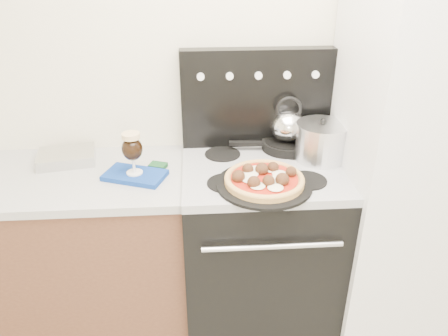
{
  "coord_description": "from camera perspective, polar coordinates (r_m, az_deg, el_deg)",
  "views": [
    {
      "loc": [
        -0.23,
        -0.66,
        1.87
      ],
      "look_at": [
        -0.11,
        1.05,
        0.99
      ],
      "focal_mm": 35.0,
      "sensor_mm": 36.0,
      "label": 1
    }
  ],
  "objects": [
    {
      "name": "tea_kettle",
      "position": [
        2.23,
        8.34,
        5.85
      ],
      "size": [
        0.2,
        0.2,
        0.2
      ],
      "primitive_type": null,
      "rotation": [
        0.0,
        0.0,
        0.14
      ],
      "color": "silver",
      "rests_on": "skillet"
    },
    {
      "name": "fridge",
      "position": [
        2.27,
        22.92,
        1.08
      ],
      "size": [
        0.64,
        0.68,
        1.9
      ],
      "primitive_type": "cube",
      "color": "silver",
      "rests_on": "ground"
    },
    {
      "name": "countertop",
      "position": [
        2.25,
        -24.16,
        -1.38
      ],
      "size": [
        1.48,
        0.63,
        0.04
      ],
      "primitive_type": "cube",
      "color": "#B2B2B2",
      "rests_on": "base_cabinet"
    },
    {
      "name": "stock_pot",
      "position": [
        2.17,
        12.54,
        3.24
      ],
      "size": [
        0.29,
        0.29,
        0.18
      ],
      "primitive_type": "cylinder",
      "rotation": [
        0.0,
        0.0,
        0.23
      ],
      "color": "silver",
      "rests_on": "cooktop"
    },
    {
      "name": "pizza_pan",
      "position": [
        1.93,
        5.25,
        -2.13
      ],
      "size": [
        0.46,
        0.46,
        0.01
      ],
      "primitive_type": "cylinder",
      "rotation": [
        0.0,
        0.0,
        0.08
      ],
      "color": "black",
      "rests_on": "cooktop"
    },
    {
      "name": "oven_mitt",
      "position": [
        2.07,
        -11.55,
        -0.94
      ],
      "size": [
        0.32,
        0.25,
        0.02
      ],
      "primitive_type": "cube",
      "rotation": [
        0.0,
        0.0,
        -0.36
      ],
      "color": "navy",
      "rests_on": "countertop"
    },
    {
      "name": "pizza",
      "position": [
        1.91,
        5.29,
        -1.3
      ],
      "size": [
        0.36,
        0.36,
        0.05
      ],
      "primitive_type": null,
      "rotation": [
        0.0,
        0.0,
        -0.04
      ],
      "color": "tan",
      "rests_on": "pizza_pan"
    },
    {
      "name": "cooktop",
      "position": [
        2.1,
        5.0,
        -0.34
      ],
      "size": [
        0.76,
        0.65,
        0.04
      ],
      "primitive_type": "cube",
      "color": "#ADADB2",
      "rests_on": "stove_body"
    },
    {
      "name": "foil_sheet",
      "position": [
        2.3,
        -19.85,
        1.37
      ],
      "size": [
        0.3,
        0.24,
        0.05
      ],
      "primitive_type": "cube",
      "rotation": [
        0.0,
        0.0,
        0.18
      ],
      "color": "silver",
      "rests_on": "countertop"
    },
    {
      "name": "backguard",
      "position": [
        2.24,
        4.24,
        9.06
      ],
      "size": [
        0.76,
        0.08,
        0.5
      ],
      "primitive_type": "cube",
      "color": "black",
      "rests_on": "cooktop"
    },
    {
      "name": "room_shell",
      "position": [
        1.16,
        8.16,
        -5.39
      ],
      "size": [
        3.52,
        3.01,
        2.52
      ],
      "color": "#B6B0A0",
      "rests_on": "ground"
    },
    {
      "name": "skillet",
      "position": [
        2.28,
        8.14,
        3.01
      ],
      "size": [
        0.27,
        0.27,
        0.05
      ],
      "primitive_type": "cylinder",
      "rotation": [
        0.0,
        0.0,
        -0.08
      ],
      "color": "black",
      "rests_on": "cooktop"
    },
    {
      "name": "stove_body",
      "position": [
        2.35,
        4.54,
        -10.33
      ],
      "size": [
        0.76,
        0.65,
        0.88
      ],
      "primitive_type": "cube",
      "color": "black",
      "rests_on": "ground"
    },
    {
      "name": "base_cabinet",
      "position": [
        2.48,
        -22.17,
        -10.52
      ],
      "size": [
        1.45,
        0.6,
        0.86
      ],
      "primitive_type": "cube",
      "color": "brown",
      "rests_on": "ground"
    },
    {
      "name": "beer_glass",
      "position": [
        2.02,
        -11.85,
        1.9
      ],
      "size": [
        0.12,
        0.12,
        0.2
      ],
      "primitive_type": null,
      "rotation": [
        0.0,
        0.0,
        0.32
      ],
      "color": "black",
      "rests_on": "oven_mitt"
    }
  ]
}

